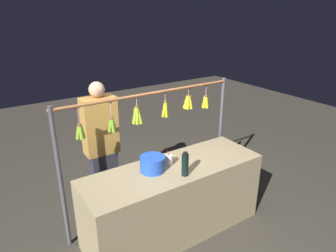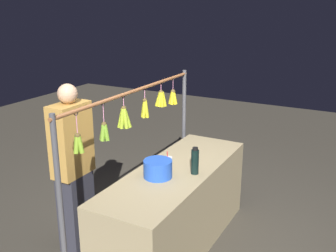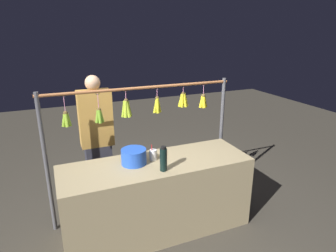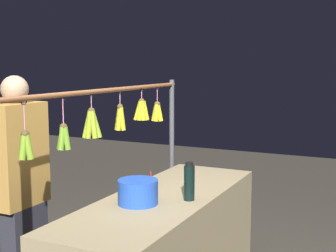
% 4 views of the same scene
% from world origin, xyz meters
% --- Properties ---
extents(ground_plane, '(12.00, 12.00, 0.00)m').
position_xyz_m(ground_plane, '(0.00, 0.00, 0.00)').
color(ground_plane, '#3B362E').
extents(market_counter, '(1.96, 0.66, 0.81)m').
position_xyz_m(market_counter, '(0.00, 0.00, 0.40)').
color(market_counter, tan).
rests_on(market_counter, ground).
extents(display_rack, '(2.15, 0.12, 1.54)m').
position_xyz_m(display_rack, '(-0.01, -0.43, 1.11)').
color(display_rack, '#4C4C51').
rests_on(display_rack, ground).
extents(water_bottle, '(0.07, 0.07, 0.25)m').
position_xyz_m(water_bottle, '(-0.00, 0.19, 0.93)').
color(water_bottle, black).
rests_on(water_bottle, market_counter).
extents(blue_bucket, '(0.25, 0.25, 0.16)m').
position_xyz_m(blue_bucket, '(0.22, -0.06, 0.88)').
color(blue_bucket, blue).
rests_on(blue_bucket, market_counter).
extents(drink_cup, '(0.08, 0.08, 0.17)m').
position_xyz_m(drink_cup, '(0.01, -0.07, 0.86)').
color(drink_cup, silver).
rests_on(drink_cup, market_counter).
extents(vendor_person, '(0.38, 0.21, 1.61)m').
position_xyz_m(vendor_person, '(0.46, -0.82, 0.80)').
color(vendor_person, '#2D2D38').
rests_on(vendor_person, ground).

